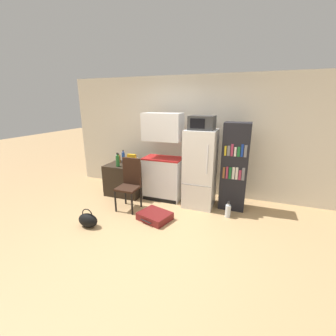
% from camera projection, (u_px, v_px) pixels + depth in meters
% --- Properties ---
extents(ground_plane, '(24.00, 24.00, 0.00)m').
position_uv_depth(ground_plane, '(157.00, 233.00, 3.67)').
color(ground_plane, tan).
extents(wall_back, '(6.40, 0.10, 2.62)m').
position_uv_depth(wall_back, '(199.00, 137.00, 5.03)').
color(wall_back, silver).
rests_on(wall_back, ground_plane).
extents(side_table, '(0.81, 0.63, 0.70)m').
position_uv_depth(side_table, '(126.00, 179.00, 5.17)').
color(side_table, '#2D2319').
rests_on(side_table, ground_plane).
extents(kitchen_hutch, '(0.82, 0.49, 1.85)m').
position_uv_depth(kitchen_hutch, '(163.00, 161.00, 4.80)').
color(kitchen_hutch, white).
rests_on(kitchen_hutch, ground_plane).
extents(refrigerator, '(0.60, 0.63, 1.56)m').
position_uv_depth(refrigerator, '(200.00, 169.00, 4.48)').
color(refrigerator, white).
rests_on(refrigerator, ground_plane).
extents(microwave, '(0.47, 0.42, 0.26)m').
position_uv_depth(microwave, '(202.00, 123.00, 4.22)').
color(microwave, '#333333').
rests_on(microwave, refrigerator).
extents(bookshelf, '(0.49, 0.38, 1.70)m').
position_uv_depth(bookshelf, '(235.00, 167.00, 4.35)').
color(bookshelf, black).
rests_on(bookshelf, ground_plane).
extents(bottle_milk_white, '(0.09, 0.09, 0.21)m').
position_uv_depth(bottle_milk_white, '(136.00, 161.00, 5.04)').
color(bottle_milk_white, white).
rests_on(bottle_milk_white, side_table).
extents(bottle_green_tall, '(0.08, 0.08, 0.30)m').
position_uv_depth(bottle_green_tall, '(118.00, 161.00, 4.88)').
color(bottle_green_tall, '#1E6028').
rests_on(bottle_green_tall, side_table).
extents(bottle_amber_beer, '(0.09, 0.09, 0.21)m').
position_uv_depth(bottle_amber_beer, '(119.00, 159.00, 5.23)').
color(bottle_amber_beer, brown).
rests_on(bottle_amber_beer, side_table).
extents(bottle_blue_soda, '(0.07, 0.07, 0.28)m').
position_uv_depth(bottle_blue_soda, '(123.00, 157.00, 5.27)').
color(bottle_blue_soda, '#1E47A3').
rests_on(bottle_blue_soda, side_table).
extents(bottle_clear_short, '(0.07, 0.07, 0.19)m').
position_uv_depth(bottle_clear_short, '(117.00, 158.00, 5.32)').
color(bottle_clear_short, silver).
rests_on(bottle_clear_short, side_table).
extents(bowl, '(0.16, 0.16, 0.04)m').
position_uv_depth(bowl, '(127.00, 163.00, 5.14)').
color(bowl, silver).
rests_on(bowl, side_table).
extents(cereal_box, '(0.19, 0.07, 0.30)m').
position_uv_depth(cereal_box, '(132.00, 161.00, 4.76)').
color(cereal_box, gold).
rests_on(cereal_box, side_table).
extents(chair, '(0.40, 0.41, 1.01)m').
position_uv_depth(chair, '(130.00, 180.00, 4.43)').
color(chair, black).
rests_on(chair, ground_plane).
extents(suitcase_large_flat, '(0.65, 0.58, 0.13)m').
position_uv_depth(suitcase_large_flat, '(155.00, 216.00, 4.08)').
color(suitcase_large_flat, maroon).
rests_on(suitcase_large_flat, ground_plane).
extents(handbag, '(0.36, 0.20, 0.33)m').
position_uv_depth(handbag, '(88.00, 220.00, 3.83)').
color(handbag, black).
rests_on(handbag, ground_plane).
extents(water_bottle_front, '(0.10, 0.10, 0.30)m').
position_uv_depth(water_bottle_front, '(228.00, 211.00, 4.16)').
color(water_bottle_front, silver).
rests_on(water_bottle_front, ground_plane).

